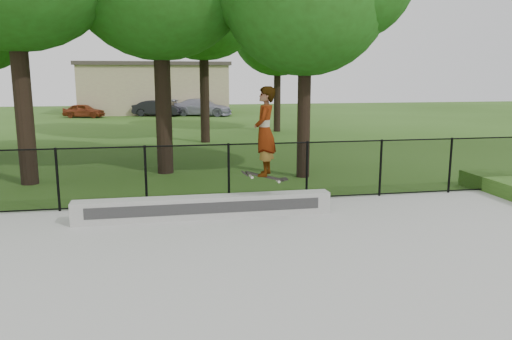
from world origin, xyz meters
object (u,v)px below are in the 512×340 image
(car_b, at_px, (157,108))
(car_c, at_px, (203,107))
(skater_airborne, at_px, (265,133))
(car_a, at_px, (84,111))
(grind_ledge, at_px, (205,207))

(car_b, bearing_deg, car_c, -76.39)
(car_b, bearing_deg, skater_airborne, -157.23)
(car_a, bearing_deg, car_c, -73.24)
(car_c, height_order, skater_airborne, skater_airborne)
(car_a, height_order, car_c, car_c)
(car_a, distance_m, car_b, 5.54)
(car_c, relative_size, skater_airborne, 2.03)
(grind_ledge, relative_size, car_a, 1.85)
(grind_ledge, distance_m, car_b, 29.78)
(car_b, xyz_separation_m, skater_airborne, (2.45, -30.02, 1.35))
(car_a, bearing_deg, car_b, -70.41)
(car_b, distance_m, skater_airborne, 30.15)
(car_c, xyz_separation_m, skater_airborne, (-1.14, -29.74, 1.29))
(car_a, bearing_deg, grind_ledge, -150.34)
(car_c, bearing_deg, skater_airborne, -158.99)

